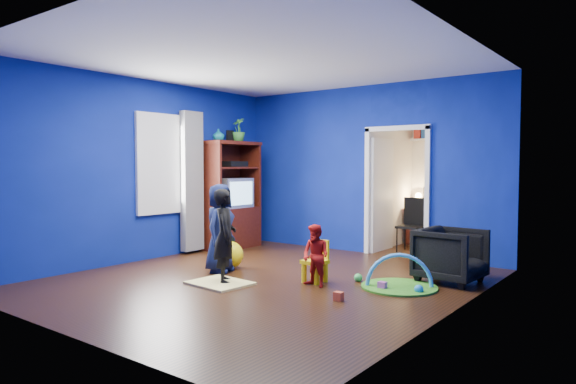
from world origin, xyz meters
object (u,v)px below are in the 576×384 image
Objects in this scene: armchair at (451,255)px; toddler_red at (316,256)px; child_navy at (220,228)px; crt_tv at (232,193)px; hopper_ball at (230,255)px; study_desk at (431,226)px; play_mat at (399,287)px; folding_chair at (410,226)px; vase at (218,135)px; kid_chair at (315,263)px; tv_armoire at (230,195)px; child_black at (225,236)px.

toddler_red is (-1.26, -1.27, 0.04)m from armchair.
child_navy is 1.80× the size of crt_tv.
toddler_red reaches higher than hopper_ball.
study_desk is at bearing 30.55° from armchair.
child_navy is at bearing -78.69° from hopper_ball.
folding_chair reaches higher than play_mat.
child_navy is 5.85× the size of vase.
study_desk is at bearing 94.92° from kid_chair.
toddler_red is 3.65× the size of vase.
child_navy is 1.34× the size of play_mat.
tv_armoire is 0.06m from crt_tv.
study_desk reaches higher than play_mat.
toddler_red is at bearing -146.01° from play_mat.
armchair is 0.62× the size of child_navy.
child_black is 0.72m from child_navy.
child_black is at bearing -47.95° from tv_armoire.
play_mat is (1.92, 1.11, -0.60)m from child_black.
armchair is 3.18m from study_desk.
toddler_red is 3.38m from crt_tv.
crt_tv is at bearing -150.14° from folding_chair.
vase is at bearing 94.44° from armchair.
child_black is 5.67× the size of vase.
kid_chair is at bearing -26.42° from crt_tv.
armchair is 3.18m from child_navy.
vase reaches higher than child_black.
play_mat is (-0.40, -0.69, -0.34)m from armchair.
tv_armoire is at bearing 90.37° from armchair.
toddler_red is 0.29m from kid_chair.
child_navy is at bearing -44.86° from vase.
hopper_ball is at bearing -178.53° from toddler_red.
child_navy is (-2.87, -1.34, 0.28)m from armchair.
kid_chair is at bearing -90.21° from folding_chair.
child_black is 0.62× the size of tv_armoire.
kid_chair is (-1.41, -1.07, -0.11)m from armchair.
hopper_ball is 0.43× the size of play_mat.
tv_armoire is 3.85m from study_desk.
child_black is 1.56× the size of toddler_red.
vase is at bearing -90.00° from tv_armoire.
crt_tv reaches higher than toddler_red.
vase is at bearing -146.09° from folding_chair.
toddler_red is 1.57× the size of kid_chair.
crt_tv is at bearing 132.13° from hopper_ball.
child_black reaches higher than study_desk.
child_navy is 1.53m from kid_chair.
folding_chair is (0.01, 2.97, 0.21)m from kid_chair.
armchair is 1.56× the size of kid_chair.
tv_armoire is (-1.90, 2.11, 0.37)m from child_black.
kid_chair is at bearing 131.75° from armchair.
toddler_red is 0.40× the size of tv_armoire.
child_navy is 0.64× the size of tv_armoire.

